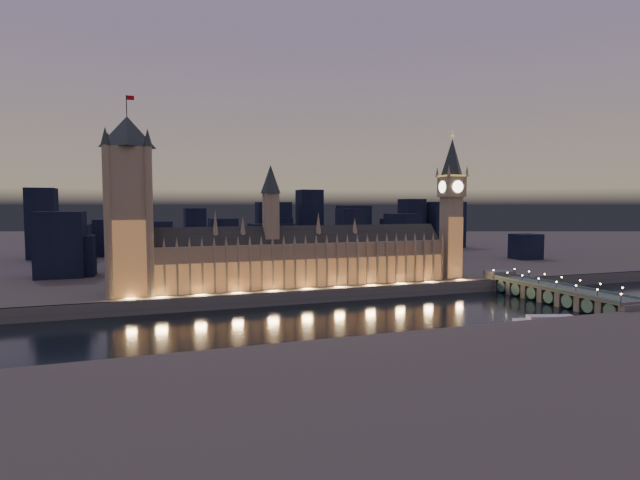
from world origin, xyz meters
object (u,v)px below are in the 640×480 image
object	(u,v)px
westminster_bridge	(551,292)
river_boat	(551,321)
palace_of_westminster	(300,257)
victoria_tower	(129,197)
elizabeth_tower	(452,196)

from	to	relation	value
westminster_bridge	river_boat	xyz separation A→B (m)	(-45.17, -47.39, -4.43)
palace_of_westminster	river_boat	xyz separation A→B (m)	(99.26, -112.57, -24.81)
westminster_bridge	victoria_tower	bearing A→B (deg)	165.22
victoria_tower	river_boat	size ratio (longest dim) A/B	2.57
elizabeth_tower	palace_of_westminster	bearing A→B (deg)	-179.91
elizabeth_tower	river_boat	bearing A→B (deg)	-97.77
westminster_bridge	palace_of_westminster	bearing A→B (deg)	155.71
elizabeth_tower	westminster_bridge	size ratio (longest dim) A/B	0.94
palace_of_westminster	elizabeth_tower	xyz separation A→B (m)	(114.64, 0.19, 40.97)
westminster_bridge	elizabeth_tower	bearing A→B (deg)	114.50
victoria_tower	river_boat	xyz separation A→B (m)	(202.62, -112.75, -63.64)
palace_of_westminster	victoria_tower	world-z (taller)	victoria_tower
palace_of_westminster	river_boat	bearing A→B (deg)	-48.59
victoria_tower	elizabeth_tower	size ratio (longest dim) A/B	1.08
elizabeth_tower	river_boat	xyz separation A→B (m)	(-15.38, -112.75, -65.78)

